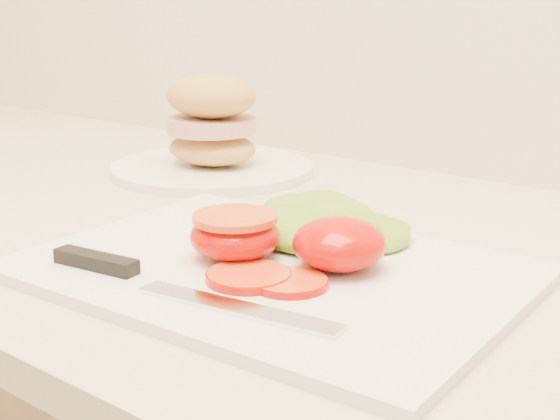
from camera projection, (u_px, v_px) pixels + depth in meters
The scene contains 9 objects.
cutting_board at pixel (273, 270), 0.65m from camera, with size 0.40×0.29×0.01m, color silver.
tomato_half_dome at pixel (339, 244), 0.63m from camera, with size 0.08×0.08×0.04m, color #DD0A00.
tomato_half_cut at pixel (235, 234), 0.66m from camera, with size 0.08×0.08×0.04m.
tomato_slice_0 at pixel (249, 276), 0.61m from camera, with size 0.07×0.07×0.01m, color orange.
tomato_slice_1 at pixel (290, 282), 0.60m from camera, with size 0.06×0.06×0.01m, color orange.
lettuce_leaf_0 at pixel (311, 221), 0.72m from camera, with size 0.16×0.11×0.03m, color #6CA52B.
lettuce_leaf_1 at pixel (362, 233), 0.70m from camera, with size 0.10×0.07×0.02m, color #6CA52B.
knife at pixel (147, 278), 0.61m from camera, with size 0.27×0.04×0.01m.
sandwich_plate at pixel (212, 138), 1.00m from camera, with size 0.26×0.26×0.13m.
Camera 1 is at (0.00, 1.10, 1.16)m, focal length 50.00 mm.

